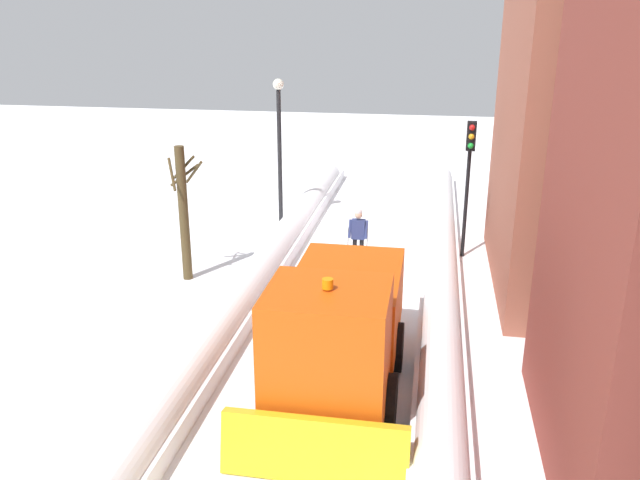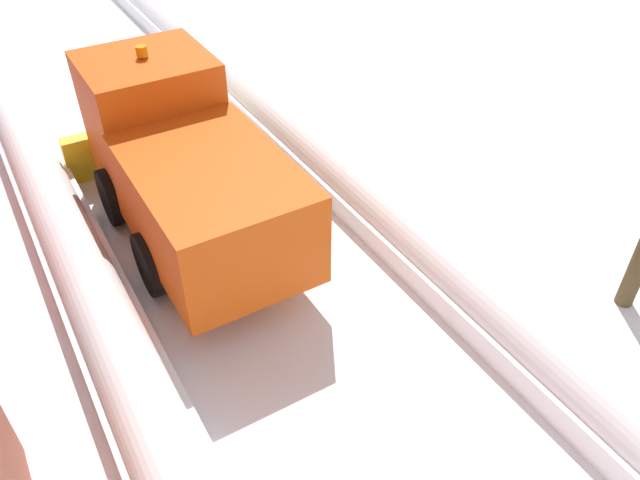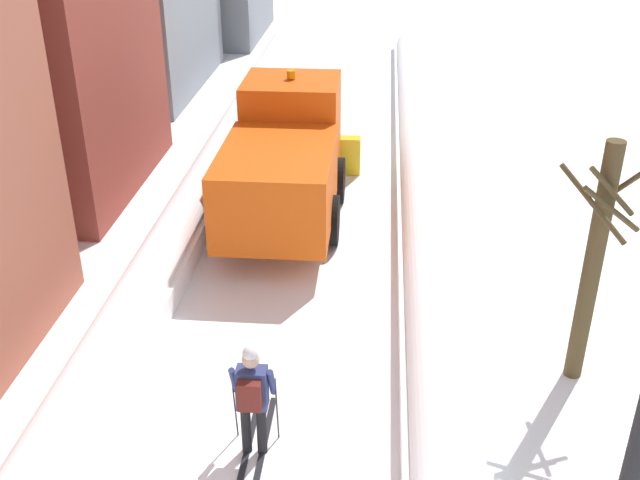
{
  "view_description": "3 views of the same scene",
  "coord_description": "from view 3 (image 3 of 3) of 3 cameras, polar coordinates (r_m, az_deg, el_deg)",
  "views": [
    {
      "loc": [
        -2.2,
        22.72,
        7.45
      ],
      "look_at": [
        0.68,
        6.47,
        1.77
      ],
      "focal_mm": 36.52,
      "sensor_mm": 36.0,
      "label": 1
    },
    {
      "loc": [
        -3.14,
        1.9,
        7.22
      ],
      "look_at": [
        0.68,
        8.32,
        1.15
      ],
      "focal_mm": 34.86,
      "sensor_mm": 36.0,
      "label": 2
    },
    {
      "loc": [
        1.59,
        -4.57,
        7.58
      ],
      "look_at": [
        0.64,
        6.8,
        1.65
      ],
      "focal_mm": 42.2,
      "sensor_mm": 36.0,
      "label": 3
    }
  ],
  "objects": [
    {
      "name": "ground_plane",
      "position": [
        16.5,
        -1.28,
        0.11
      ],
      "size": [
        80.0,
        80.0,
        0.0
      ],
      "primitive_type": "plane",
      "color": "white"
    },
    {
      "name": "snowbank_left",
      "position": [
        16.78,
        -10.16,
        1.63
      ],
      "size": [
        1.1,
        36.0,
        0.94
      ],
      "color": "white",
      "rests_on": "ground"
    },
    {
      "name": "snowbank_right",
      "position": [
        16.3,
        7.85,
        0.83
      ],
      "size": [
        1.1,
        36.0,
        0.9
      ],
      "color": "white",
      "rests_on": "ground"
    },
    {
      "name": "plow_truck",
      "position": [
        16.81,
        -2.67,
        6.14
      ],
      "size": [
        3.2,
        5.98,
        3.12
      ],
      "color": "#DB510F",
      "rests_on": "ground"
    },
    {
      "name": "skier",
      "position": [
        10.46,
        -5.17,
        -11.67
      ],
      "size": [
        0.62,
        1.8,
        1.81
      ],
      "color": "black",
      "rests_on": "ground"
    },
    {
      "name": "bare_tree_near",
      "position": [
        11.99,
        20.03,
        -1.53
      ],
      "size": [
        1.17,
        1.27,
        4.01
      ],
      "color": "#4A3C22",
      "rests_on": "ground"
    }
  ]
}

